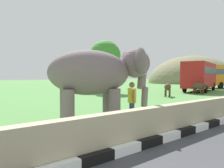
% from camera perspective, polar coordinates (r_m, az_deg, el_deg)
% --- Properties ---
extents(striped_curb, '(16.20, 0.20, 0.24)m').
position_cam_1_polar(striped_curb, '(4.99, -8.25, -18.97)').
color(striped_curb, white).
rests_on(striped_curb, ground_plane).
extents(barrier_parapet, '(28.00, 0.36, 1.00)m').
position_cam_1_polar(barrier_parapet, '(6.60, 7.87, -10.28)').
color(barrier_parapet, tan).
rests_on(barrier_parapet, ground_plane).
extents(elephant, '(4.02, 3.25, 2.99)m').
position_cam_1_polar(elephant, '(8.77, -3.27, 2.45)').
color(elephant, slate).
rests_on(elephant, ground_plane).
extents(person_handler, '(0.40, 0.61, 1.66)m').
position_cam_1_polar(person_handler, '(9.35, 4.96, -3.99)').
color(person_handler, navy).
rests_on(person_handler, ground_plane).
extents(bus_red, '(9.16, 4.94, 3.50)m').
position_cam_1_polar(bus_red, '(30.45, 21.01, 2.23)').
color(bus_red, '#B21E1E').
rests_on(bus_red, ground_plane).
extents(cow_near, '(1.84, 1.32, 1.23)m').
position_cam_1_polar(cow_near, '(21.66, 13.64, -0.76)').
color(cow_near, '#473323').
rests_on(cow_near, ground_plane).
extents(cow_mid, '(0.91, 1.93, 1.23)m').
position_cam_1_polar(cow_mid, '(24.99, 20.75, -0.47)').
color(cow_mid, '#473323').
rests_on(cow_mid, ground_plane).
extents(tree_distant, '(3.46, 3.46, 5.89)m').
position_cam_1_polar(tree_distant, '(25.89, -1.70, 6.96)').
color(tree_distant, brown).
rests_on(tree_distant, ground_plane).
extents(hill_east, '(27.31, 21.85, 14.74)m').
position_cam_1_polar(hill_east, '(66.29, 19.51, 0.27)').
color(hill_east, '#797655').
rests_on(hill_east, ground_plane).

